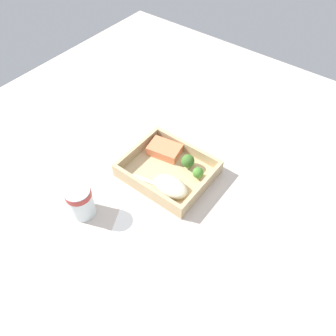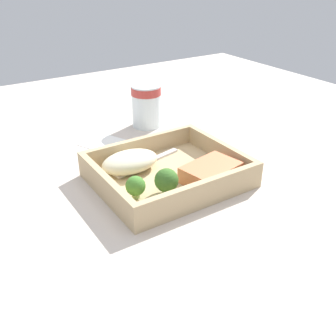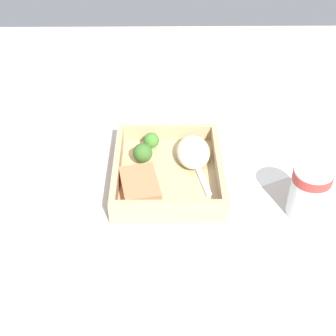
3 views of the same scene
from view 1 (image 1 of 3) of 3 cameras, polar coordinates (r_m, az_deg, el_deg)
name	(u,v)px [view 1 (image 1 of 3)]	position (r cm, az deg, el deg)	size (l,w,h in cm)	color
ground_plane	(168,176)	(102.12, 0.00, -1.34)	(160.00, 160.00, 2.00)	beige
takeout_tray	(168,172)	(100.88, 0.00, -0.77)	(25.81, 21.70, 1.20)	tan
tray_rim	(168,167)	(99.02, 0.00, 0.12)	(25.81, 21.70, 3.65)	tan
salmon_fillet	(165,150)	(104.46, -0.59, 3.22)	(10.03, 6.83, 2.94)	#E57B4F
mashed_potatoes	(170,186)	(94.47, 0.42, -3.21)	(10.99, 7.05, 3.71)	beige
broccoli_floret_1	(198,173)	(97.60, 5.26, -0.85)	(3.34, 3.34, 3.92)	#83A35F
broccoli_floret_2	(188,161)	(99.94, 3.49, 1.21)	(4.07, 4.07, 4.64)	#88AC60
fork	(160,186)	(96.62, -1.36, -3.15)	(15.80, 4.85, 0.44)	silver
paper_cup	(80,200)	(91.50, -15.05, -5.47)	(7.08, 7.08, 10.17)	white
receipt_slip	(129,224)	(91.55, -6.83, -9.67)	(7.88, 11.96, 0.24)	white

